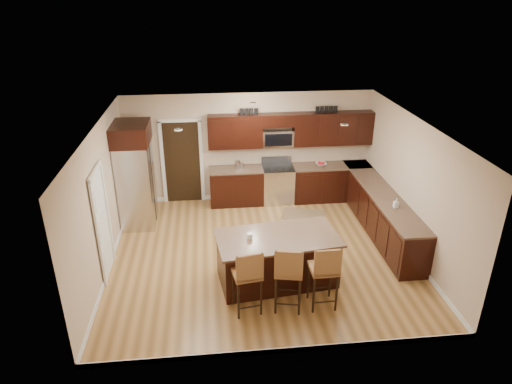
{
  "coord_description": "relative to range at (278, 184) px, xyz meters",
  "views": [
    {
      "loc": [
        -0.96,
        -7.85,
        5.02
      ],
      "look_at": [
        -0.08,
        0.4,
        1.22
      ],
      "focal_mm": 32.0,
      "sensor_mm": 36.0,
      "label": 1
    }
  ],
  "objects": [
    {
      "name": "base_cabinets",
      "position": [
        1.22,
        -1.01,
        -0.01
      ],
      "size": [
        4.02,
        3.96,
        0.92
      ],
      "color": "black",
      "rests_on": "floor"
    },
    {
      "name": "stool_right",
      "position": [
        0.14,
        -4.2,
        0.28
      ],
      "size": [
        0.46,
        0.46,
        1.21
      ],
      "rotation": [
        0.0,
        0.0,
        0.02
      ],
      "color": "olive",
      "rests_on": "floor"
    },
    {
      "name": "pantry_door",
      "position": [
        -3.66,
        -2.75,
        0.55
      ],
      "size": [
        0.03,
        0.8,
        2.04
      ],
      "primitive_type": "cube",
      "color": "white",
      "rests_on": "floor"
    },
    {
      "name": "island",
      "position": [
        -0.51,
        -3.35,
        -0.04
      ],
      "size": [
        2.29,
        1.39,
        0.92
      ],
      "rotation": [
        0.0,
        0.0,
        0.12
      ],
      "color": "black",
      "rests_on": "floor"
    },
    {
      "name": "stool_left",
      "position": [
        -1.12,
        -4.2,
        0.27
      ],
      "size": [
        0.51,
        0.51,
        1.2
      ],
      "rotation": [
        0.0,
        0.0,
        0.16
      ],
      "color": "olive",
      "rests_on": "floor"
    },
    {
      "name": "island_jar",
      "position": [
        -1.01,
        -3.35,
        0.5
      ],
      "size": [
        0.1,
        0.1,
        0.1
      ],
      "primitive_type": "cylinder",
      "color": "white",
      "rests_on": "island"
    },
    {
      "name": "upper_cabinets",
      "position": [
        0.36,
        0.13,
        1.37
      ],
      "size": [
        4.0,
        0.33,
        0.8
      ],
      "color": "black",
      "rests_on": "wall_back"
    },
    {
      "name": "soap_bottle",
      "position": [
        2.02,
        -2.44,
        0.54
      ],
      "size": [
        0.09,
        0.09,
        0.19
      ],
      "primitive_type": "imported",
      "rotation": [
        0.0,
        0.0,
        0.06
      ],
      "color": "#B2B2B2",
      "rests_on": "base_cabinets"
    },
    {
      "name": "wall_right",
      "position": [
        2.32,
        -2.45,
        0.88
      ],
      "size": [
        0.0,
        5.5,
        5.5
      ],
      "primitive_type": "plane",
      "rotation": [
        1.57,
        0.0,
        -1.57
      ],
      "color": "tan",
      "rests_on": "floor"
    },
    {
      "name": "wall_left",
      "position": [
        -3.68,
        -2.45,
        0.88
      ],
      "size": [
        0.0,
        5.5,
        5.5
      ],
      "primitive_type": "plane",
      "rotation": [
        1.57,
        0.0,
        1.57
      ],
      "color": "tan",
      "rests_on": "floor"
    },
    {
      "name": "refrigerator",
      "position": [
        -3.3,
        -0.8,
        0.73
      ],
      "size": [
        0.79,
        1.02,
        2.35
      ],
      "color": "silver",
      "rests_on": "floor"
    },
    {
      "name": "letter_decor",
      "position": [
        0.22,
        0.13,
        1.82
      ],
      "size": [
        2.2,
        0.03,
        0.15
      ],
      "primitive_type": null,
      "color": "black",
      "rests_on": "upper_cabinets"
    },
    {
      "name": "doorway",
      "position": [
        -2.33,
        0.28,
        0.56
      ],
      "size": [
        0.85,
        0.03,
        2.06
      ],
      "primitive_type": "cube",
      "color": "black",
      "rests_on": "floor"
    },
    {
      "name": "floor",
      "position": [
        -0.68,
        -2.45,
        -0.47
      ],
      "size": [
        6.0,
        6.0,
        0.0
      ],
      "primitive_type": "plane",
      "color": "#9E733E",
      "rests_on": "ground"
    },
    {
      "name": "range",
      "position": [
        0.0,
        0.0,
        0.0
      ],
      "size": [
        0.76,
        0.64,
        1.11
      ],
      "color": "silver",
      "rests_on": "floor"
    },
    {
      "name": "wall_back",
      "position": [
        -0.68,
        0.3,
        0.88
      ],
      "size": [
        6.0,
        0.0,
        6.0
      ],
      "primitive_type": "plane",
      "rotation": [
        1.57,
        0.0,
        0.0
      ],
      "color": "tan",
      "rests_on": "floor"
    },
    {
      "name": "floor_mat",
      "position": [
        0.5,
        -0.86,
        -0.47
      ],
      "size": [
        1.18,
        0.97,
        0.01
      ],
      "primitive_type": "cube",
      "rotation": [
        0.0,
        0.0,
        -0.32
      ],
      "color": "brown",
      "rests_on": "floor"
    },
    {
      "name": "ceiling",
      "position": [
        -0.68,
        -2.45,
        2.23
      ],
      "size": [
        6.0,
        6.0,
        0.0
      ],
      "primitive_type": "plane",
      "rotation": [
        3.14,
        0.0,
        0.0
      ],
      "color": "silver",
      "rests_on": "wall_back"
    },
    {
      "name": "stool_mid",
      "position": [
        -0.46,
        -4.2,
        0.29
      ],
      "size": [
        0.54,
        0.54,
        1.22
      ],
      "rotation": [
        0.0,
        0.0,
        -0.21
      ],
      "color": "olive",
      "rests_on": "floor"
    },
    {
      "name": "microwave",
      "position": [
        0.0,
        0.15,
        1.15
      ],
      "size": [
        0.76,
        0.31,
        0.4
      ],
      "primitive_type": "cube",
      "color": "silver",
      "rests_on": "upper_cabinets"
    },
    {
      "name": "canister_short",
      "position": [
        -0.9,
        -0.0,
        0.52
      ],
      "size": [
        0.11,
        0.11,
        0.15
      ],
      "primitive_type": "cylinder",
      "color": "silver",
      "rests_on": "base_cabinets"
    },
    {
      "name": "fruit_bowl",
      "position": [
        1.08,
        -0.0,
        0.48
      ],
      "size": [
        0.29,
        0.29,
        0.06
      ],
      "primitive_type": "imported",
      "rotation": [
        0.0,
        0.0,
        0.09
      ],
      "color": "silver",
      "rests_on": "base_cabinets"
    },
    {
      "name": "canister_tall",
      "position": [
        -0.99,
        -0.0,
        0.55
      ],
      "size": [
        0.12,
        0.12,
        0.21
      ],
      "primitive_type": "cylinder",
      "color": "silver",
      "rests_on": "base_cabinets"
    }
  ]
}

